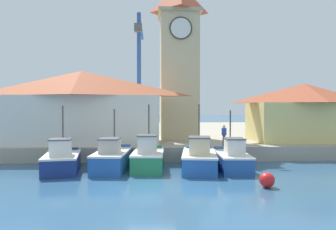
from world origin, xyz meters
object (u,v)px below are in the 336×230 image
Objects in this scene: fishing_boat_left_outer at (112,158)px; mooring_buoy at (267,180)px; fishing_boat_left_inner at (148,158)px; dock_worker_near_tower at (224,135)px; warehouse_left at (82,106)px; fishing_boat_center at (232,159)px; fishing_boat_mid_left at (199,159)px; clock_tower at (179,57)px; fishing_boat_far_left at (62,160)px; warehouse_right at (305,112)px; port_crane_near at (139,85)px.

mooring_buoy is (8.50, -5.19, -0.38)m from fishing_boat_left_outer.
dock_worker_near_tower is (5.86, 3.47, 1.16)m from fishing_boat_left_inner.
fishing_boat_left_inner is at bearing -47.10° from warehouse_left.
fishing_boat_left_inner is at bearing 176.33° from fishing_boat_center.
fishing_boat_left_outer is at bearing 148.61° from mooring_buoy.
fishing_boat_mid_left is at bearing 120.51° from mooring_buoy.
fishing_boat_mid_left reaches higher than mooring_buoy.
clock_tower reaches higher than fishing_boat_left_inner.
warehouse_right reaches higher than fishing_boat_far_left.
warehouse_left reaches higher than dock_worker_near_tower.
port_crane_near reaches higher than fishing_boat_left_inner.
fishing_boat_far_left is 8.84m from fishing_boat_mid_left.
fishing_boat_far_left is 7.33m from warehouse_left.
warehouse_left is (-5.58, 6.01, 3.41)m from fishing_boat_left_inner.
fishing_boat_center is 6.27× the size of mooring_buoy.
clock_tower reaches higher than fishing_boat_left_outer.
fishing_boat_left_inner is (5.51, 0.46, 0.05)m from fishing_boat_far_left.
clock_tower reaches higher than port_crane_near.
fishing_boat_left_outer reaches higher than dock_worker_near_tower.
clock_tower reaches higher than warehouse_left.
fishing_boat_far_left is 0.30× the size of port_crane_near.
fishing_boat_far_left is 1.03× the size of fishing_boat_left_inner.
fishing_boat_left_inner is 8.06m from mooring_buoy.
fishing_boat_far_left is 0.91× the size of fishing_boat_left_outer.
fishing_boat_left_inner is 0.48× the size of warehouse_right.
mooring_buoy is at bearing -31.39° from fishing_boat_left_outer.
port_crane_near reaches higher than fishing_boat_left_outer.
fishing_boat_left_outer is 9.97m from mooring_buoy.
fishing_boat_center reaches higher than mooring_buoy.
dock_worker_near_tower is at bearing 57.00° from fishing_boat_mid_left.
fishing_boat_mid_left is at bearing -78.47° from port_crane_near.
fishing_boat_left_inner is 2.87× the size of dock_worker_near_tower.
warehouse_right reaches higher than fishing_boat_center.
clock_tower is at bearing 61.91° from fishing_boat_left_outer.
fishing_boat_far_left is at bearing -89.35° from warehouse_left.
warehouse_right is (10.61, 7.41, 2.97)m from fishing_boat_mid_left.
warehouse_right is at bearing 20.97° from fishing_boat_far_left.
clock_tower is at bearing 92.48° from fishing_boat_mid_left.
clock_tower is at bearing 50.76° from fishing_boat_far_left.
port_crane_near reaches higher than warehouse_right.
fishing_boat_far_left is 2.96× the size of dock_worker_near_tower.
fishing_boat_mid_left is 11.51m from warehouse_left.
fishing_boat_center is at bearing 1.62° from fishing_boat_mid_left.
warehouse_left is (-11.11, 6.36, 3.47)m from fishing_boat_center.
fishing_boat_mid_left is at bearing 0.27° from fishing_boat_far_left.
port_crane_near is (-1.41, 22.80, 6.30)m from fishing_boat_left_inner.
mooring_buoy is (2.81, -4.78, -0.38)m from fishing_boat_mid_left.
mooring_buoy is at bearing -77.75° from clock_tower.
warehouse_left is (-3.22, 6.01, 3.43)m from fishing_boat_left_outer.
fishing_boat_mid_left is 13.10m from clock_tower.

